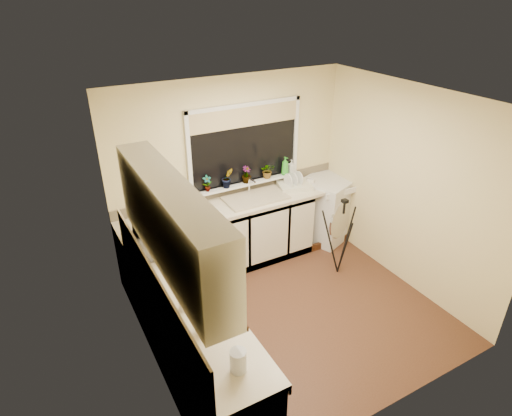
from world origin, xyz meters
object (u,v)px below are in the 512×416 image
(laptop, at_px, (189,210))
(plant_a, at_px, (207,184))
(washing_machine, at_px, (326,209))
(steel_jar, at_px, (183,305))
(cup_back, at_px, (310,182))
(soap_bottle_green, at_px, (285,166))
(plant_d, at_px, (268,171))
(glass_jug, at_px, (238,361))
(kettle, at_px, (172,251))
(tripod, at_px, (341,237))
(dish_rack, at_px, (295,186))
(plant_b, at_px, (227,178))
(cup_left, at_px, (201,327))
(soap_bottle_clear, at_px, (291,166))
(microwave, at_px, (152,236))
(plant_c, at_px, (246,175))

(laptop, xyz_separation_m, plant_a, (0.35, 0.22, 0.19))
(washing_machine, height_order, steel_jar, steel_jar)
(cup_back, bearing_deg, soap_bottle_green, 149.45)
(plant_d, relative_size, cup_back, 1.78)
(glass_jug, bearing_deg, plant_a, 71.20)
(laptop, height_order, plant_a, plant_a)
(kettle, xyz_separation_m, tripod, (2.18, -0.04, -0.46))
(dish_rack, relative_size, plant_a, 2.03)
(washing_machine, xyz_separation_m, kettle, (-2.57, -0.78, 0.53))
(plant_a, bearing_deg, kettle, -129.05)
(steel_jar, bearing_deg, washing_machine, 29.50)
(tripod, distance_m, plant_b, 1.64)
(plant_b, distance_m, cup_left, 2.47)
(steel_jar, xyz_separation_m, soap_bottle_green, (2.16, 1.79, 0.22))
(plant_d, bearing_deg, plant_b, -178.41)
(plant_b, distance_m, cup_back, 1.23)
(plant_a, bearing_deg, soap_bottle_clear, -0.13)
(microwave, height_order, cup_left, microwave)
(plant_c, bearing_deg, kettle, -143.59)
(laptop, bearing_deg, soap_bottle_green, -3.75)
(soap_bottle_green, bearing_deg, soap_bottle_clear, 7.57)
(laptop, bearing_deg, tripod, -37.90)
(plant_a, relative_size, plant_d, 1.01)
(soap_bottle_green, height_order, cup_left, soap_bottle_green)
(tripod, distance_m, plant_c, 1.47)
(tripod, relative_size, plant_b, 3.98)
(plant_a, distance_m, soap_bottle_green, 1.15)
(tripod, height_order, plant_c, plant_c)
(kettle, xyz_separation_m, dish_rack, (2.04, 0.84, -0.06))
(washing_machine, distance_m, plant_a, 1.89)
(tripod, relative_size, soap_bottle_clear, 5.67)
(glass_jug, height_order, plant_d, plant_d)
(plant_b, relative_size, plant_d, 1.25)
(dish_rack, height_order, cup_left, cup_left)
(soap_bottle_green, bearing_deg, washing_machine, -21.31)
(kettle, height_order, plant_a, plant_a)
(washing_machine, relative_size, glass_jug, 5.17)
(plant_c, xyz_separation_m, cup_back, (0.90, -0.20, -0.22))
(laptop, bearing_deg, soap_bottle_clear, -3.74)
(washing_machine, xyz_separation_m, laptop, (-2.09, 0.03, 0.50))
(washing_machine, height_order, dish_rack, dish_rack)
(washing_machine, bearing_deg, cup_left, -166.90)
(washing_machine, xyz_separation_m, tripod, (-0.39, -0.82, 0.07))
(soap_bottle_clear, xyz_separation_m, cup_back, (0.20, -0.20, -0.20))
(tripod, distance_m, cup_left, 2.59)
(plant_b, xyz_separation_m, soap_bottle_green, (0.88, -0.00, -0.01))
(dish_rack, height_order, soap_bottle_green, soap_bottle_green)
(laptop, height_order, tripod, laptop)
(plant_a, bearing_deg, laptop, -148.18)
(glass_jug, relative_size, plant_c, 0.79)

